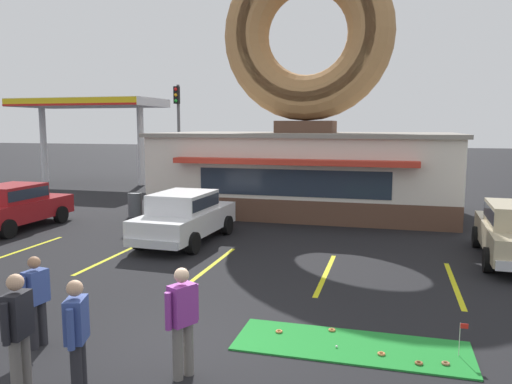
{
  "coord_description": "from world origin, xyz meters",
  "views": [
    {
      "loc": [
        3.23,
        -7.07,
        3.68
      ],
      "look_at": [
        -0.06,
        5.0,
        2.0
      ],
      "focal_mm": 35.0,
      "sensor_mm": 36.0,
      "label": 1
    }
  ],
  "objects_px": {
    "pedestrian_blue_sweater_man": "(77,334)",
    "pedestrian_hooded_kid": "(182,317)",
    "pedestrian_leather_jacket_man": "(36,298)",
    "trash_bin": "(135,205)",
    "car_red": "(13,205)",
    "car_white": "(185,215)",
    "putting_flag_pin": "(462,331)",
    "traffic_light_pole": "(178,125)",
    "golf_ball": "(337,346)",
    "pedestrian_clipboard_woman": "(18,329)"
  },
  "relations": [
    {
      "from": "car_white",
      "to": "car_red",
      "type": "xyz_separation_m",
      "value": [
        -6.64,
        0.19,
        0.0
      ]
    },
    {
      "from": "car_white",
      "to": "pedestrian_hooded_kid",
      "type": "distance_m",
      "value": 8.67
    },
    {
      "from": "trash_bin",
      "to": "traffic_light_pole",
      "type": "xyz_separation_m",
      "value": [
        -1.12,
        6.88,
        3.21
      ]
    },
    {
      "from": "pedestrian_leather_jacket_man",
      "to": "traffic_light_pole",
      "type": "relative_size",
      "value": 0.27
    },
    {
      "from": "car_white",
      "to": "golf_ball",
      "type": "bearing_deg",
      "value": -49.71
    },
    {
      "from": "golf_ball",
      "to": "pedestrian_hooded_kid",
      "type": "bearing_deg",
      "value": -144.0
    },
    {
      "from": "golf_ball",
      "to": "pedestrian_blue_sweater_man",
      "type": "bearing_deg",
      "value": -143.15
    },
    {
      "from": "car_red",
      "to": "traffic_light_pole",
      "type": "xyz_separation_m",
      "value": [
        1.83,
        10.2,
        2.84
      ]
    },
    {
      "from": "car_white",
      "to": "trash_bin",
      "type": "relative_size",
      "value": 4.74
    },
    {
      "from": "golf_ball",
      "to": "pedestrian_blue_sweater_man",
      "type": "relative_size",
      "value": 0.03
    },
    {
      "from": "car_red",
      "to": "pedestrian_hooded_kid",
      "type": "bearing_deg",
      "value": -39.1
    },
    {
      "from": "pedestrian_blue_sweater_man",
      "to": "pedestrian_hooded_kid",
      "type": "distance_m",
      "value": 1.44
    },
    {
      "from": "pedestrian_clipboard_woman",
      "to": "traffic_light_pole",
      "type": "relative_size",
      "value": 0.3
    },
    {
      "from": "putting_flag_pin",
      "to": "trash_bin",
      "type": "relative_size",
      "value": 0.56
    },
    {
      "from": "pedestrian_hooded_kid",
      "to": "pedestrian_clipboard_woman",
      "type": "relative_size",
      "value": 0.96
    },
    {
      "from": "golf_ball",
      "to": "trash_bin",
      "type": "relative_size",
      "value": 0.04
    },
    {
      "from": "car_white",
      "to": "traffic_light_pole",
      "type": "height_order",
      "value": "traffic_light_pole"
    },
    {
      "from": "putting_flag_pin",
      "to": "pedestrian_leather_jacket_man",
      "type": "relative_size",
      "value": 0.35
    },
    {
      "from": "pedestrian_clipboard_woman",
      "to": "traffic_light_pole",
      "type": "xyz_separation_m",
      "value": [
        -6.27,
        19.41,
        2.75
      ]
    },
    {
      "from": "car_red",
      "to": "pedestrian_leather_jacket_man",
      "type": "relative_size",
      "value": 2.94
    },
    {
      "from": "pedestrian_hooded_kid",
      "to": "golf_ball",
      "type": "bearing_deg",
      "value": 36.0
    },
    {
      "from": "golf_ball",
      "to": "car_red",
      "type": "height_order",
      "value": "car_red"
    },
    {
      "from": "car_red",
      "to": "traffic_light_pole",
      "type": "height_order",
      "value": "traffic_light_pole"
    },
    {
      "from": "putting_flag_pin",
      "to": "car_red",
      "type": "relative_size",
      "value": 0.12
    },
    {
      "from": "car_white",
      "to": "pedestrian_leather_jacket_man",
      "type": "bearing_deg",
      "value": -85.14
    },
    {
      "from": "pedestrian_clipboard_woman",
      "to": "trash_bin",
      "type": "height_order",
      "value": "pedestrian_clipboard_woman"
    },
    {
      "from": "pedestrian_leather_jacket_man",
      "to": "trash_bin",
      "type": "relative_size",
      "value": 1.59
    },
    {
      "from": "putting_flag_pin",
      "to": "pedestrian_blue_sweater_man",
      "type": "xyz_separation_m",
      "value": [
        -5.16,
        -2.63,
        0.48
      ]
    },
    {
      "from": "pedestrian_blue_sweater_man",
      "to": "pedestrian_leather_jacket_man",
      "type": "xyz_separation_m",
      "value": [
        -1.62,
        1.2,
        -0.07
      ]
    },
    {
      "from": "pedestrian_hooded_kid",
      "to": "trash_bin",
      "type": "height_order",
      "value": "pedestrian_hooded_kid"
    },
    {
      "from": "putting_flag_pin",
      "to": "pedestrian_leather_jacket_man",
      "type": "height_order",
      "value": "pedestrian_leather_jacket_man"
    },
    {
      "from": "golf_ball",
      "to": "traffic_light_pole",
      "type": "bearing_deg",
      "value": 121.4
    },
    {
      "from": "car_white",
      "to": "trash_bin",
      "type": "distance_m",
      "value": 5.1
    },
    {
      "from": "car_white",
      "to": "pedestrian_clipboard_woman",
      "type": "bearing_deg",
      "value": -80.77
    },
    {
      "from": "pedestrian_clipboard_woman",
      "to": "trash_bin",
      "type": "xyz_separation_m",
      "value": [
        -5.15,
        12.53,
        -0.46
      ]
    },
    {
      "from": "trash_bin",
      "to": "golf_ball",
      "type": "bearing_deg",
      "value": -47.4
    },
    {
      "from": "pedestrian_hooded_kid",
      "to": "pedestrian_blue_sweater_man",
      "type": "bearing_deg",
      "value": -141.62
    },
    {
      "from": "trash_bin",
      "to": "traffic_light_pole",
      "type": "relative_size",
      "value": 0.17
    },
    {
      "from": "pedestrian_blue_sweater_man",
      "to": "pedestrian_hooded_kid",
      "type": "relative_size",
      "value": 1.0
    },
    {
      "from": "trash_bin",
      "to": "traffic_light_pole",
      "type": "bearing_deg",
      "value": 99.24
    },
    {
      "from": "pedestrian_hooded_kid",
      "to": "pedestrian_clipboard_woman",
      "type": "xyz_separation_m",
      "value": [
        -1.94,
        -1.05,
        0.04
      ]
    },
    {
      "from": "golf_ball",
      "to": "pedestrian_leather_jacket_man",
      "type": "xyz_separation_m",
      "value": [
        -4.83,
        -1.2,
        0.8
      ]
    },
    {
      "from": "car_red",
      "to": "trash_bin",
      "type": "distance_m",
      "value": 4.46
    },
    {
      "from": "traffic_light_pole",
      "to": "pedestrian_hooded_kid",
      "type": "bearing_deg",
      "value": -65.91
    },
    {
      "from": "pedestrian_hooded_kid",
      "to": "pedestrian_leather_jacket_man",
      "type": "xyz_separation_m",
      "value": [
        -2.75,
        0.31,
        -0.07
      ]
    },
    {
      "from": "putting_flag_pin",
      "to": "traffic_light_pole",
      "type": "bearing_deg",
      "value": 126.35
    },
    {
      "from": "car_white",
      "to": "trash_bin",
      "type": "xyz_separation_m",
      "value": [
        -3.69,
        3.5,
        -0.37
      ]
    },
    {
      "from": "trash_bin",
      "to": "pedestrian_hooded_kid",
      "type": "bearing_deg",
      "value": -58.3
    },
    {
      "from": "car_red",
      "to": "pedestrian_blue_sweater_man",
      "type": "distance_m",
      "value": 12.71
    },
    {
      "from": "putting_flag_pin",
      "to": "pedestrian_leather_jacket_man",
      "type": "bearing_deg",
      "value": -168.09
    }
  ]
}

